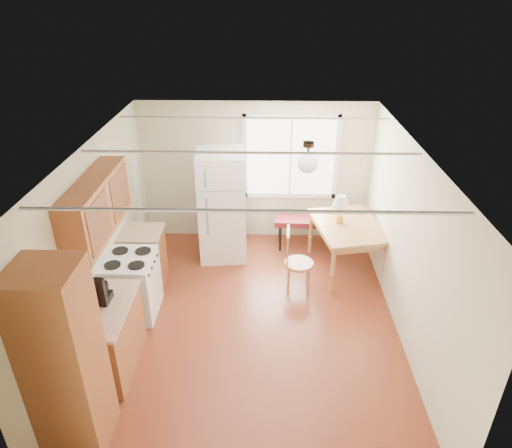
{
  "coord_description": "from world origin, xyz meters",
  "views": [
    {
      "loc": [
        0.19,
        -4.99,
        4.22
      ],
      "look_at": [
        0.05,
        0.77,
        1.15
      ],
      "focal_mm": 32.0,
      "sensor_mm": 36.0,
      "label": 1
    }
  ],
  "objects_px": {
    "refrigerator": "(222,206)",
    "chair": "(293,256)",
    "bench": "(310,221)",
    "dining_table": "(348,230)"
  },
  "relations": [
    {
      "from": "refrigerator",
      "to": "chair",
      "type": "xyz_separation_m",
      "value": [
        1.15,
        -0.98,
        -0.36
      ]
    },
    {
      "from": "bench",
      "to": "dining_table",
      "type": "height_order",
      "value": "dining_table"
    },
    {
      "from": "bench",
      "to": "chair",
      "type": "height_order",
      "value": "chair"
    },
    {
      "from": "chair",
      "to": "bench",
      "type": "bearing_deg",
      "value": 77.53
    },
    {
      "from": "refrigerator",
      "to": "bench",
      "type": "relative_size",
      "value": 1.5
    },
    {
      "from": "refrigerator",
      "to": "bench",
      "type": "height_order",
      "value": "refrigerator"
    },
    {
      "from": "bench",
      "to": "chair",
      "type": "xyz_separation_m",
      "value": [
        -0.35,
        -1.29,
        0.07
      ]
    },
    {
      "from": "bench",
      "to": "dining_table",
      "type": "bearing_deg",
      "value": -50.52
    },
    {
      "from": "refrigerator",
      "to": "bench",
      "type": "xyz_separation_m",
      "value": [
        1.5,
        0.31,
        -0.43
      ]
    },
    {
      "from": "refrigerator",
      "to": "chair",
      "type": "distance_m",
      "value": 1.55
    }
  ]
}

